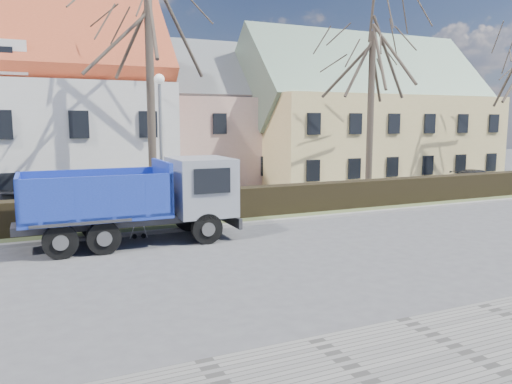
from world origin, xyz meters
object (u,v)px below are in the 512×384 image
dump_truck (124,201)px  streetlight (161,148)px  parked_car_a (17,204)px  parked_car_b (476,178)px  cart_frame (133,230)px

dump_truck → streetlight: streetlight is taller
parked_car_a → parked_car_b: size_ratio=1.05×
dump_truck → cart_frame: (0.37, 0.62, -1.18)m
streetlight → parked_car_b: (21.44, 2.65, -2.57)m
parked_car_b → cart_frame: bearing=91.9°
cart_frame → parked_car_a: 6.78m
streetlight → parked_car_b: streetlight is taller
parked_car_b → dump_truck: bearing=93.1°
streetlight → parked_car_a: 6.75m
streetlight → cart_frame: size_ratio=8.37×
dump_truck → cart_frame: bearing=59.7°
parked_car_a → dump_truck: bearing=-130.0°
cart_frame → parked_car_b: size_ratio=0.19×
parked_car_a → parked_car_b: bearing=-69.8°
streetlight → parked_car_a: bearing=155.7°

